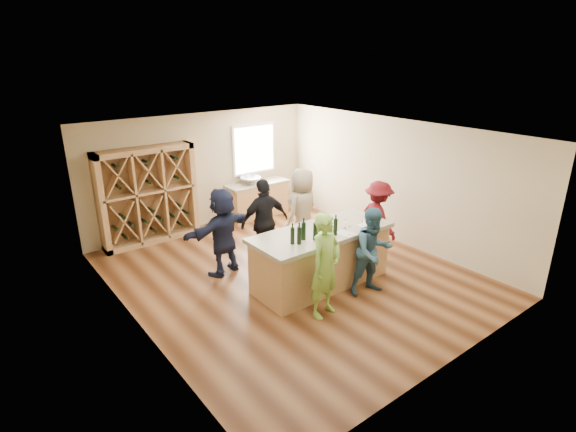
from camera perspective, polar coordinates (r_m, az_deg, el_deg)
floor at (r=8.99m, az=0.28°, el=-7.68°), size 6.00×7.00×0.10m
ceiling at (r=8.05m, az=0.31°, el=10.88°), size 6.00×7.00×0.10m
wall_back at (r=11.30m, az=-10.92°, el=5.73°), size 6.00×0.10×2.80m
wall_front at (r=6.24m, az=21.00°, el=-7.46°), size 6.00×0.10×2.80m
wall_left at (r=7.08m, az=-19.58°, el=-3.93°), size 0.10×7.00×2.80m
wall_right at (r=10.48m, az=13.58°, el=4.40°), size 0.10×7.00×2.80m
window_frame at (r=11.89m, az=-4.37°, el=8.47°), size 1.30×0.06×1.30m
window_pane at (r=11.86m, az=-4.27°, el=8.45°), size 1.18×0.01×1.18m
wine_rack at (r=10.57m, az=-17.33°, el=2.46°), size 2.20×0.45×2.20m
back_counter_base at (r=11.96m, az=-3.88°, el=2.00°), size 1.60×0.58×0.86m
back_counter_top at (r=11.82m, az=-3.93°, el=4.12°), size 1.70×0.62×0.06m
sink at (r=11.68m, az=-4.76°, el=4.53°), size 0.54×0.54×0.19m
faucet at (r=11.81m, az=-5.25°, el=4.98°), size 0.02×0.02×0.30m
tasting_counter_base at (r=8.45m, az=4.21°, el=-5.48°), size 2.60×1.00×1.00m
tasting_counter_top at (r=8.23m, az=4.31°, el=-2.09°), size 2.72×1.12×0.08m
wine_bottle_a at (r=7.58m, az=0.57°, el=-2.53°), size 0.09×0.09×0.29m
wine_bottle_b at (r=7.57m, az=1.43°, el=-2.49°), size 0.08×0.08×0.31m
wine_bottle_c at (r=7.75m, az=1.99°, el=-1.92°), size 0.09×0.09×0.32m
wine_bottle_d at (r=7.75m, az=3.47°, el=-1.98°), size 0.10×0.10×0.31m
wine_bottle_e at (r=7.90m, az=3.67°, el=-1.69°), size 0.07×0.07×0.27m
wine_glass_a at (r=7.74m, az=4.79°, el=-2.57°), size 0.07×0.07×0.18m
wine_glass_b at (r=8.03m, az=7.89°, el=-1.79°), size 0.08×0.08×0.19m
wine_glass_c at (r=8.34m, az=9.47°, el=-1.08°), size 0.07×0.07×0.17m
wine_glass_d at (r=8.33m, az=7.29°, el=-1.04°), size 0.06×0.06×0.16m
wine_glass_e at (r=8.60m, az=10.25°, el=-0.40°), size 0.08×0.08×0.19m
tasting_menu_a at (r=7.75m, az=4.72°, el=-3.24°), size 0.29×0.32×0.00m
tasting_menu_b at (r=8.12m, az=7.28°, el=-2.21°), size 0.32×0.37×0.00m
tasting_menu_c at (r=8.51m, az=10.02°, el=-1.28°), size 0.30×0.37×0.00m
person_near_left at (r=7.33m, az=4.77°, el=-6.28°), size 0.73×0.59×1.79m
person_near_right at (r=8.14m, az=10.74°, el=-4.46°), size 0.87×0.60×1.62m
person_server at (r=9.68m, az=11.31°, el=-0.35°), size 0.69×1.14×1.64m
person_far_mid at (r=9.16m, az=-2.98°, el=-0.68°), size 1.10×0.65×1.79m
person_far_right at (r=9.70m, az=1.83°, el=0.73°), size 1.03×0.81×1.84m
person_far_left at (r=8.78m, az=-8.28°, el=-1.96°), size 1.71×0.94×1.75m
wine_bottle_f at (r=7.99m, az=6.05°, el=-1.39°), size 0.07×0.07×0.30m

